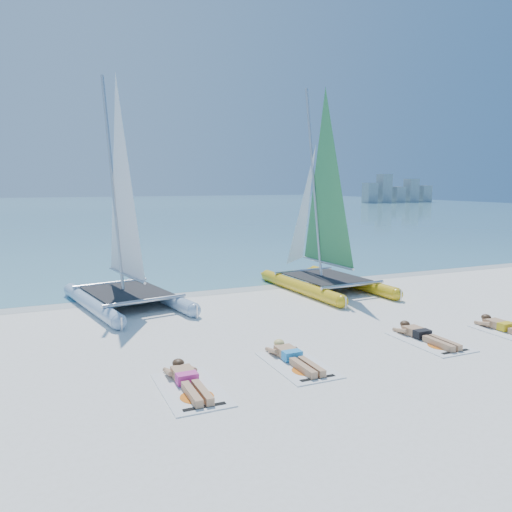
{
  "coord_description": "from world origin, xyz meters",
  "views": [
    {
      "loc": [
        -4.91,
        -9.72,
        3.48
      ],
      "look_at": [
        -0.14,
        1.2,
        1.73
      ],
      "focal_mm": 35.0,
      "sensor_mm": 36.0,
      "label": 1
    }
  ],
  "objects_px": {
    "sunbather_b": "(293,356)",
    "sunbather_d": "(507,327)",
    "towel_b": "(298,365)",
    "towel_a": "(191,389)",
    "towel_c": "(429,342)",
    "catamaran_blue": "(123,235)",
    "sunbather_a": "(188,379)",
    "sunbather_c": "(423,335)",
    "catamaran_yellow": "(318,223)"
  },
  "relations": [
    {
      "from": "catamaran_blue",
      "to": "sunbather_d",
      "type": "height_order",
      "value": "catamaran_blue"
    },
    {
      "from": "towel_b",
      "to": "towel_c",
      "type": "height_order",
      "value": "same"
    },
    {
      "from": "sunbather_d",
      "to": "sunbather_a",
      "type": "bearing_deg",
      "value": -179.73
    },
    {
      "from": "sunbather_b",
      "to": "sunbather_d",
      "type": "xyz_separation_m",
      "value": [
        5.56,
        -0.26,
        0.0
      ]
    },
    {
      "from": "towel_b",
      "to": "towel_a",
      "type": "bearing_deg",
      "value": -172.44
    },
    {
      "from": "towel_a",
      "to": "catamaran_blue",
      "type": "bearing_deg",
      "value": 90.39
    },
    {
      "from": "sunbather_b",
      "to": "towel_c",
      "type": "bearing_deg",
      "value": -1.94
    },
    {
      "from": "sunbather_b",
      "to": "catamaran_blue",
      "type": "bearing_deg",
      "value": 110.53
    },
    {
      "from": "towel_b",
      "to": "sunbather_c",
      "type": "distance_m",
      "value": 3.35
    },
    {
      "from": "sunbather_a",
      "to": "sunbather_c",
      "type": "distance_m",
      "value": 5.56
    },
    {
      "from": "towel_c",
      "to": "catamaran_yellow",
      "type": "bearing_deg",
      "value": 83.09
    },
    {
      "from": "towel_a",
      "to": "sunbather_b",
      "type": "xyz_separation_m",
      "value": [
        2.21,
        0.49,
        0.11
      ]
    },
    {
      "from": "sunbather_c",
      "to": "sunbather_b",
      "type": "bearing_deg",
      "value": -178.64
    },
    {
      "from": "sunbather_b",
      "to": "sunbather_d",
      "type": "bearing_deg",
      "value": -2.64
    },
    {
      "from": "towel_b",
      "to": "towel_c",
      "type": "distance_m",
      "value": 3.34
    },
    {
      "from": "sunbather_a",
      "to": "sunbather_d",
      "type": "distance_m",
      "value": 7.77
    },
    {
      "from": "sunbather_a",
      "to": "towel_b",
      "type": "bearing_deg",
      "value": 2.63
    },
    {
      "from": "catamaran_yellow",
      "to": "sunbather_d",
      "type": "xyz_separation_m",
      "value": [
        1.49,
        -6.25,
        -2.03
      ]
    },
    {
      "from": "towel_b",
      "to": "sunbather_c",
      "type": "height_order",
      "value": "sunbather_c"
    },
    {
      "from": "sunbather_a",
      "to": "sunbather_b",
      "type": "height_order",
      "value": "same"
    },
    {
      "from": "towel_a",
      "to": "sunbather_c",
      "type": "height_order",
      "value": "sunbather_c"
    },
    {
      "from": "towel_a",
      "to": "sunbather_a",
      "type": "relative_size",
      "value": 1.07
    },
    {
      "from": "towel_c",
      "to": "sunbather_a",
      "type": "bearing_deg",
      "value": -178.13
    },
    {
      "from": "sunbather_b",
      "to": "towel_c",
      "type": "relative_size",
      "value": 0.93
    },
    {
      "from": "catamaran_blue",
      "to": "towel_c",
      "type": "relative_size",
      "value": 3.67
    },
    {
      "from": "towel_b",
      "to": "sunbather_d",
      "type": "bearing_deg",
      "value": -0.67
    },
    {
      "from": "catamaran_yellow",
      "to": "sunbather_c",
      "type": "height_order",
      "value": "catamaran_yellow"
    },
    {
      "from": "sunbather_a",
      "to": "towel_c",
      "type": "bearing_deg",
      "value": 1.87
    },
    {
      "from": "towel_a",
      "to": "sunbather_d",
      "type": "bearing_deg",
      "value": 1.69
    },
    {
      "from": "sunbather_a",
      "to": "towel_c",
      "type": "distance_m",
      "value": 5.55
    },
    {
      "from": "catamaran_yellow",
      "to": "towel_b",
      "type": "relative_size",
      "value": 3.69
    },
    {
      "from": "towel_c",
      "to": "sunbather_c",
      "type": "relative_size",
      "value": 1.07
    },
    {
      "from": "sunbather_d",
      "to": "catamaran_blue",
      "type": "bearing_deg",
      "value": 141.22
    },
    {
      "from": "sunbather_a",
      "to": "sunbather_d",
      "type": "relative_size",
      "value": 1.0
    },
    {
      "from": "catamaran_yellow",
      "to": "towel_a",
      "type": "bearing_deg",
      "value": -137.28
    },
    {
      "from": "catamaran_yellow",
      "to": "towel_a",
      "type": "relative_size",
      "value": 3.69
    },
    {
      "from": "catamaran_yellow",
      "to": "sunbather_a",
      "type": "distance_m",
      "value": 9.12
    },
    {
      "from": "catamaran_blue",
      "to": "sunbather_b",
      "type": "bearing_deg",
      "value": -80.17
    },
    {
      "from": "towel_b",
      "to": "sunbather_b",
      "type": "relative_size",
      "value": 1.07
    },
    {
      "from": "towel_a",
      "to": "towel_b",
      "type": "relative_size",
      "value": 1.0
    },
    {
      "from": "sunbather_c",
      "to": "towel_c",
      "type": "bearing_deg",
      "value": -90.0
    },
    {
      "from": "sunbather_c",
      "to": "sunbather_d",
      "type": "distance_m",
      "value": 2.25
    },
    {
      "from": "sunbather_d",
      "to": "catamaran_yellow",
      "type": "bearing_deg",
      "value": 103.37
    },
    {
      "from": "towel_b",
      "to": "sunbather_d",
      "type": "distance_m",
      "value": 5.56
    },
    {
      "from": "towel_b",
      "to": "towel_c",
      "type": "relative_size",
      "value": 1.0
    },
    {
      "from": "catamaran_yellow",
      "to": "towel_a",
      "type": "distance_m",
      "value": 9.28
    },
    {
      "from": "catamaran_blue",
      "to": "sunbather_a",
      "type": "xyz_separation_m",
      "value": [
        0.04,
        -6.32,
        -1.91
      ]
    },
    {
      "from": "sunbather_a",
      "to": "towel_b",
      "type": "relative_size",
      "value": 0.93
    },
    {
      "from": "sunbather_d",
      "to": "sunbather_c",
      "type": "bearing_deg",
      "value": 171.42
    },
    {
      "from": "towel_a",
      "to": "towel_b",
      "type": "bearing_deg",
      "value": 7.56
    }
  ]
}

